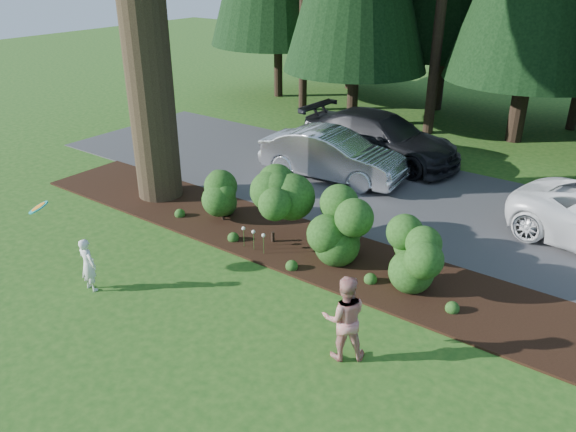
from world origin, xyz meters
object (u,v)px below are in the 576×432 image
object	(u,v)px
car_dark_suv	(380,137)
car_silver_wagon	(332,155)
frisbee	(38,207)
child	(88,265)
adult	(344,318)

from	to	relation	value
car_dark_suv	car_silver_wagon	bearing A→B (deg)	172.57
car_silver_wagon	frisbee	distance (m)	8.74
car_silver_wagon	car_dark_suv	distance (m)	2.34
car_silver_wagon	child	size ratio (longest dim) A/B	3.84
child	frisbee	distance (m)	1.59
car_dark_suv	adult	bearing A→B (deg)	-152.81
frisbee	car_dark_suv	bearing A→B (deg)	78.43
child	adult	bearing A→B (deg)	-166.59
frisbee	child	bearing A→B (deg)	7.25
car_dark_suv	frisbee	xyz separation A→B (m)	(-2.21, -10.82, 0.78)
car_dark_suv	adult	size ratio (longest dim) A/B	3.48
car_silver_wagon	frisbee	xyz separation A→B (m)	(-1.81, -8.51, 0.83)
adult	frisbee	bearing A→B (deg)	-24.88
child	frisbee	bearing A→B (deg)	7.23
child	adult	distance (m)	5.49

